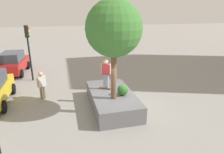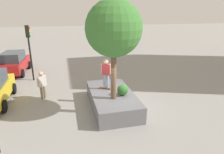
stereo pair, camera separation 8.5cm
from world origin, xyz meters
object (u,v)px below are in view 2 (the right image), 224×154
(sedan_parked, at_px, (14,63))
(passerby_with_bag, at_px, (42,83))
(planter_ledge, at_px, (112,100))
(skateboarder, at_px, (106,72))
(plaza_tree, at_px, (114,29))
(skateboard, at_px, (106,88))
(traffic_light_corner, at_px, (29,43))

(sedan_parked, relative_size, passerby_with_bag, 2.37)
(planter_ledge, height_order, passerby_with_bag, passerby_with_bag)
(skateboarder, distance_m, passerby_with_bag, 3.96)
(planter_ledge, distance_m, skateboarder, 1.59)
(skateboarder, xyz_separation_m, passerby_with_bag, (1.40, 3.60, -0.88))
(planter_ledge, height_order, skateboarder, skateboarder)
(plaza_tree, distance_m, sedan_parked, 11.25)
(skateboarder, xyz_separation_m, sedan_parked, (7.27, 6.32, -0.94))
(skateboard, distance_m, passerby_with_bag, 3.87)
(skateboarder, bearing_deg, sedan_parked, 41.01)
(planter_ledge, height_order, plaza_tree, plaza_tree)
(skateboard, xyz_separation_m, sedan_parked, (7.27, 6.32, 0.03))
(planter_ledge, relative_size, skateboarder, 2.63)
(passerby_with_bag, bearing_deg, plaza_tree, -126.46)
(plaza_tree, bearing_deg, skateboarder, 3.99)
(planter_ledge, xyz_separation_m, skateboarder, (0.61, 0.19, 1.45))
(plaza_tree, bearing_deg, traffic_light_corner, 36.04)
(skateboarder, bearing_deg, plaza_tree, -176.01)
(planter_ledge, relative_size, traffic_light_corner, 1.06)
(passerby_with_bag, bearing_deg, planter_ledge, -117.84)
(skateboarder, relative_size, passerby_with_bag, 0.95)
(plaza_tree, xyz_separation_m, skateboarder, (1.34, 0.09, -2.43))
(sedan_parked, height_order, traffic_light_corner, traffic_light_corner)
(traffic_light_corner, bearing_deg, plaza_tree, -143.96)
(plaza_tree, relative_size, skateboard, 5.86)
(plaza_tree, height_order, traffic_light_corner, plaza_tree)
(skateboarder, distance_m, sedan_parked, 9.68)
(planter_ledge, xyz_separation_m, plaza_tree, (-0.73, 0.10, 3.89))
(plaza_tree, xyz_separation_m, traffic_light_corner, (6.47, 4.71, -1.49))
(sedan_parked, bearing_deg, skateboarder, -138.99)
(passerby_with_bag, bearing_deg, sedan_parked, 24.83)
(skateboarder, bearing_deg, traffic_light_corner, 41.95)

